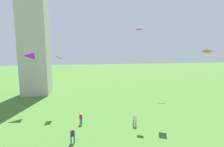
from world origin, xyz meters
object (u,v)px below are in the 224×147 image
at_px(person_2, 81,118).
at_px(kite_flying_0, 29,56).
at_px(kite_flying_2, 59,58).
at_px(kite_flying_5, 161,103).
at_px(person_0, 73,135).
at_px(kite_flying_1, 139,29).
at_px(person_1, 135,119).
at_px(kite_flying_3, 207,51).

xyz_separation_m(person_2, kite_flying_0, (-8.47, 7.43, 8.62)).
xyz_separation_m(kite_flying_2, kite_flying_5, (13.92, -9.15, -5.72)).
xyz_separation_m(kite_flying_0, kite_flying_5, (18.96, -10.63, -6.03)).
xyz_separation_m(person_0, kite_flying_1, (9.93, 6.72, 12.67)).
xyz_separation_m(person_0, person_1, (8.27, 2.82, 0.06)).
xyz_separation_m(person_0, kite_flying_3, (13.65, -3.36, 9.42)).
xyz_separation_m(person_0, kite_flying_5, (11.39, 1.43, 2.58)).
bearing_deg(person_1, kite_flying_2, -170.07).
bearing_deg(person_0, kite_flying_5, -16.93).
distance_m(kite_flying_0, kite_flying_2, 5.26).
bearing_deg(kite_flying_1, kite_flying_0, 12.85).
bearing_deg(person_0, kite_flying_0, 98.00).
bearing_deg(kite_flying_0, person_1, 46.58).
relative_size(kite_flying_3, kite_flying_5, 0.54).
height_order(person_1, kite_flying_3, kite_flying_3).
distance_m(person_1, kite_flying_3, 12.44).
bearing_deg(person_1, kite_flying_3, -3.27).
xyz_separation_m(person_0, kite_flying_0, (-7.57, 12.06, 8.61)).
height_order(kite_flying_2, kite_flying_5, kite_flying_2).
bearing_deg(kite_flying_0, kite_flying_2, 60.56).
relative_size(person_0, kite_flying_2, 1.28).
bearing_deg(kite_flying_5, kite_flying_2, -96.39).
bearing_deg(kite_flying_2, person_0, -164.71).
height_order(kite_flying_1, kite_flying_5, kite_flying_1).
height_order(kite_flying_0, kite_flying_3, kite_flying_3).
height_order(person_2, kite_flying_5, kite_flying_5).
xyz_separation_m(person_1, kite_flying_1, (1.66, 3.91, 12.61)).
height_order(person_0, kite_flying_3, kite_flying_3).
height_order(person_1, kite_flying_2, kite_flying_2).
height_order(person_0, kite_flying_2, kite_flying_2).
relative_size(person_1, kite_flying_3, 2.08).
bearing_deg(person_0, kite_flying_3, -37.92).
relative_size(person_2, kite_flying_5, 1.04).
bearing_deg(kite_flying_1, person_1, 96.82).
distance_m(kite_flying_2, kite_flying_3, 21.39).
distance_m(kite_flying_0, kite_flying_5, 22.55).
distance_m(person_0, kite_flying_1, 17.44).
distance_m(person_0, person_2, 4.72).
bearing_deg(person_1, kite_flying_0, -164.60).
distance_m(person_1, kite_flying_2, 15.65).
bearing_deg(kite_flying_1, kite_flying_2, 12.57).
bearing_deg(kite_flying_2, kite_flying_0, 75.58).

